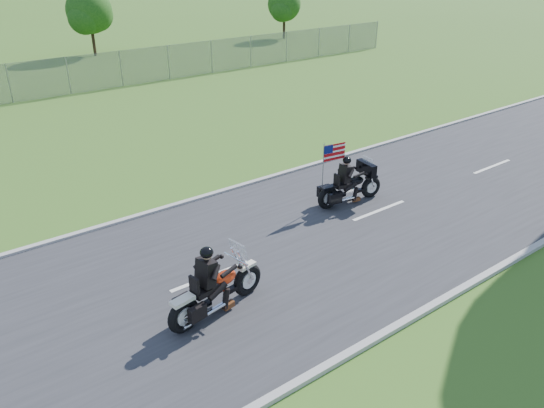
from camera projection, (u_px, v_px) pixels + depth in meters
ground at (275, 252)px, 14.16m from camera, size 420.00×420.00×0.00m
road at (275, 252)px, 14.15m from camera, size 120.00×8.00×0.04m
curb_north at (200, 198)px, 17.06m from camera, size 120.00×0.18×0.12m
curb_south at (390, 330)px, 11.22m from camera, size 120.00×0.18×0.12m
tree_fence_near at (90, 13)px, 37.71m from camera, size 3.52×3.28×4.75m
tree_fence_far at (284, 6)px, 44.97m from camera, size 3.08×2.87×4.20m
motorcycle_lead at (215, 292)px, 11.60m from camera, size 2.64×0.92×1.78m
motorcycle_follow at (350, 187)px, 16.61m from camera, size 2.40×0.87×2.00m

